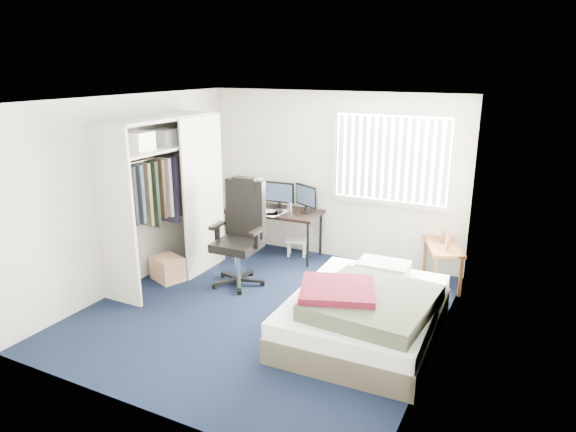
# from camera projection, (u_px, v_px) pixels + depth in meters

# --- Properties ---
(ground) EXTENTS (4.20, 4.20, 0.00)m
(ground) POSITION_uv_depth(u_px,v_px,m) (265.00, 310.00, 6.22)
(ground) COLOR black
(ground) RESTS_ON ground
(room_shell) EXTENTS (4.20, 4.20, 4.20)m
(room_shell) POSITION_uv_depth(u_px,v_px,m) (263.00, 189.00, 5.79)
(room_shell) COLOR silver
(room_shell) RESTS_ON ground
(window_assembly) EXTENTS (1.72, 0.09, 1.32)m
(window_assembly) POSITION_uv_depth(u_px,v_px,m) (392.00, 159.00, 7.13)
(window_assembly) COLOR white
(window_assembly) RESTS_ON ground
(closet) EXTENTS (0.64, 1.84, 2.22)m
(closet) POSITION_uv_depth(u_px,v_px,m) (163.00, 183.00, 6.78)
(closet) COLOR beige
(closet) RESTS_ON ground
(desk) EXTENTS (1.50, 0.77, 1.18)m
(desk) POSITION_uv_depth(u_px,v_px,m) (275.00, 208.00, 7.85)
(desk) COLOR black
(desk) RESTS_ON ground
(office_chair) EXTENTS (0.70, 0.70, 1.43)m
(office_chair) POSITION_uv_depth(u_px,v_px,m) (241.00, 244.00, 6.88)
(office_chair) COLOR black
(office_chair) RESTS_ON ground
(footstool) EXTENTS (0.39, 0.35, 0.27)m
(footstool) POSITION_uv_depth(u_px,v_px,m) (297.00, 243.00, 7.94)
(footstool) COLOR white
(footstool) RESTS_ON ground
(nightstand) EXTENTS (0.68, 0.91, 0.74)m
(nightstand) POSITION_uv_depth(u_px,v_px,m) (443.00, 250.00, 6.82)
(nightstand) COLOR brown
(nightstand) RESTS_ON ground
(bed) EXTENTS (1.59, 2.09, 0.67)m
(bed) POSITION_uv_depth(u_px,v_px,m) (365.00, 312.00, 5.56)
(bed) COLOR #474233
(bed) RESTS_ON ground
(pine_box) EXTENTS (0.52, 0.46, 0.33)m
(pine_box) POSITION_uv_depth(u_px,v_px,m) (168.00, 268.00, 7.06)
(pine_box) COLOR tan
(pine_box) RESTS_ON ground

